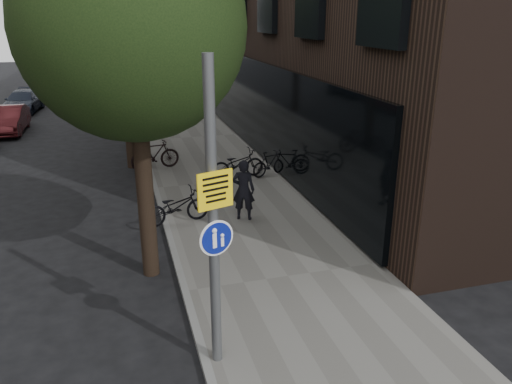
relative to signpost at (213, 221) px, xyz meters
name	(u,v)px	position (x,y,z in m)	size (l,w,h in m)	color
sidewalk	(223,183)	(2.05, 8.95, -2.55)	(4.50, 60.00, 0.12)	slate
curb_edge	(156,189)	(-0.20, 8.95, -2.54)	(0.15, 60.00, 0.13)	slate
street_tree_near	(136,36)	(-0.73, 3.59, 2.50)	(4.40, 4.40, 7.50)	black
street_tree_mid	(122,25)	(-0.73, 12.09, 2.50)	(5.00, 5.00, 7.80)	black
street_tree_far	(117,21)	(-0.73, 21.09, 2.50)	(5.00, 5.00, 7.80)	black
signpost	(213,221)	(0.00, 0.00, 0.00)	(0.55, 0.20, 4.93)	#595B5E
pedestrian	(243,190)	(1.93, 5.66, -1.64)	(0.62, 0.41, 1.70)	black
parked_bike_facade_near	(237,164)	(2.65, 9.25, -1.99)	(0.66, 1.90, 1.00)	black
parked_bike_facade_far	(270,163)	(3.80, 9.18, -2.05)	(0.42, 1.48, 0.89)	black
parked_bike_curb_near	(176,207)	(0.09, 5.85, -2.00)	(0.64, 1.85, 0.97)	black
parked_bike_curb_far	(155,155)	(0.00, 11.07, -1.95)	(0.51, 1.79, 1.08)	black
parked_car_mid	(9,120)	(-6.22, 19.43, -1.97)	(1.35, 3.87, 1.27)	#4D1619
parked_car_far	(23,101)	(-6.35, 25.01, -1.99)	(1.73, 4.25, 1.23)	#1A202F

